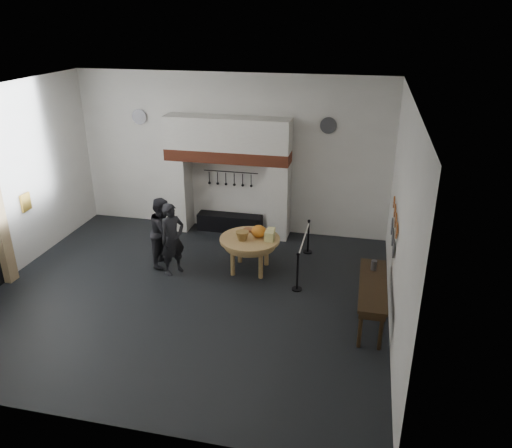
% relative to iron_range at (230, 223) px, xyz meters
% --- Properties ---
extents(floor, '(9.00, 8.00, 0.02)m').
position_rel_iron_range_xyz_m(floor, '(0.00, -3.72, -0.25)').
color(floor, black).
rests_on(floor, ground).
extents(ceiling, '(9.00, 8.00, 0.02)m').
position_rel_iron_range_xyz_m(ceiling, '(0.00, -3.72, 4.25)').
color(ceiling, silver).
rests_on(ceiling, wall_back).
extents(wall_back, '(9.00, 0.02, 4.50)m').
position_rel_iron_range_xyz_m(wall_back, '(0.00, 0.28, 2.00)').
color(wall_back, silver).
rests_on(wall_back, floor).
extents(wall_front, '(9.00, 0.02, 4.50)m').
position_rel_iron_range_xyz_m(wall_front, '(0.00, -7.72, 2.00)').
color(wall_front, silver).
rests_on(wall_front, floor).
extents(wall_right, '(0.02, 8.00, 4.50)m').
position_rel_iron_range_xyz_m(wall_right, '(4.50, -3.72, 2.00)').
color(wall_right, silver).
rests_on(wall_right, floor).
extents(chimney_pier_left, '(0.55, 0.70, 2.15)m').
position_rel_iron_range_xyz_m(chimney_pier_left, '(-1.48, -0.07, 0.82)').
color(chimney_pier_left, silver).
rests_on(chimney_pier_left, floor).
extents(chimney_pier_right, '(0.55, 0.70, 2.15)m').
position_rel_iron_range_xyz_m(chimney_pier_right, '(1.48, -0.07, 0.82)').
color(chimney_pier_right, silver).
rests_on(chimney_pier_right, floor).
extents(hearth_brick_band, '(3.50, 0.72, 0.32)m').
position_rel_iron_range_xyz_m(hearth_brick_band, '(0.00, -0.07, 2.06)').
color(hearth_brick_band, '#9E442B').
rests_on(hearth_brick_band, chimney_pier_left).
extents(chimney_hood, '(3.50, 0.70, 0.90)m').
position_rel_iron_range_xyz_m(chimney_hood, '(0.00, -0.07, 2.67)').
color(chimney_hood, silver).
rests_on(chimney_hood, hearth_brick_band).
extents(iron_range, '(1.90, 0.45, 0.50)m').
position_rel_iron_range_xyz_m(iron_range, '(0.00, 0.00, 0.00)').
color(iron_range, black).
rests_on(iron_range, floor).
extents(utensil_rail, '(1.60, 0.02, 0.02)m').
position_rel_iron_range_xyz_m(utensil_rail, '(0.00, 0.20, 1.50)').
color(utensil_rail, black).
rests_on(utensil_rail, wall_back).
extents(door_jamb_far, '(0.22, 0.30, 2.60)m').
position_rel_iron_range_xyz_m(door_jamb_far, '(-4.38, -4.02, 1.05)').
color(door_jamb_far, tan).
rests_on(door_jamb_far, floor).
extents(wall_plaque, '(0.05, 0.34, 0.44)m').
position_rel_iron_range_xyz_m(wall_plaque, '(-4.45, -2.92, 1.35)').
color(wall_plaque, gold).
rests_on(wall_plaque, wall_left).
extents(work_table, '(1.87, 1.87, 0.07)m').
position_rel_iron_range_xyz_m(work_table, '(1.14, -2.24, 0.59)').
color(work_table, tan).
rests_on(work_table, floor).
extents(pumpkin, '(0.36, 0.36, 0.31)m').
position_rel_iron_range_xyz_m(pumpkin, '(1.34, -2.14, 0.78)').
color(pumpkin, orange).
rests_on(pumpkin, work_table).
extents(cheese_block_big, '(0.22, 0.22, 0.24)m').
position_rel_iron_range_xyz_m(cheese_block_big, '(1.64, -2.29, 0.74)').
color(cheese_block_big, '#E4DE88').
rests_on(cheese_block_big, work_table).
extents(cheese_block_small, '(0.18, 0.18, 0.20)m').
position_rel_iron_range_xyz_m(cheese_block_small, '(1.62, -1.99, 0.72)').
color(cheese_block_small, '#FFF498').
rests_on(cheese_block_small, work_table).
extents(wicker_basket, '(0.40, 0.40, 0.22)m').
position_rel_iron_range_xyz_m(wicker_basket, '(0.99, -2.39, 0.73)').
color(wicker_basket, '#A27A3B').
rests_on(wicker_basket, work_table).
extents(bread_loaf, '(0.31, 0.18, 0.13)m').
position_rel_iron_range_xyz_m(bread_loaf, '(1.04, -1.89, 0.69)').
color(bread_loaf, '#AA6B3C').
rests_on(bread_loaf, work_table).
extents(visitor_near, '(0.74, 0.79, 1.82)m').
position_rel_iron_range_xyz_m(visitor_near, '(-0.67, -2.78, 0.66)').
color(visitor_near, black).
rests_on(visitor_near, floor).
extents(visitor_far, '(0.70, 0.88, 1.78)m').
position_rel_iron_range_xyz_m(visitor_far, '(-1.07, -2.38, 0.64)').
color(visitor_far, black).
rests_on(visitor_far, floor).
extents(side_table, '(0.55, 2.20, 0.06)m').
position_rel_iron_range_xyz_m(side_table, '(4.10, -3.90, 0.62)').
color(side_table, '#342613').
rests_on(side_table, floor).
extents(pewter_jug, '(0.12, 0.12, 0.22)m').
position_rel_iron_range_xyz_m(pewter_jug, '(4.10, -3.30, 0.76)').
color(pewter_jug, '#515257').
rests_on(pewter_jug, side_table).
extents(copper_pan_a, '(0.03, 0.34, 0.34)m').
position_rel_iron_range_xyz_m(copper_pan_a, '(4.46, -3.52, 1.70)').
color(copper_pan_a, '#C6662D').
rests_on(copper_pan_a, wall_right).
extents(copper_pan_b, '(0.03, 0.32, 0.32)m').
position_rel_iron_range_xyz_m(copper_pan_b, '(4.46, -2.97, 1.70)').
color(copper_pan_b, '#C6662D').
rests_on(copper_pan_b, wall_right).
extents(copper_pan_c, '(0.03, 0.30, 0.30)m').
position_rel_iron_range_xyz_m(copper_pan_c, '(4.46, -2.42, 1.70)').
color(copper_pan_c, '#C6662D').
rests_on(copper_pan_c, wall_right).
extents(copper_pan_d, '(0.03, 0.28, 0.28)m').
position_rel_iron_range_xyz_m(copper_pan_d, '(4.46, -1.87, 1.70)').
color(copper_pan_d, '#C6662D').
rests_on(copper_pan_d, wall_right).
extents(pewter_plate_left, '(0.03, 0.40, 0.40)m').
position_rel_iron_range_xyz_m(pewter_plate_left, '(4.46, -3.32, 1.20)').
color(pewter_plate_left, '#4C4C51').
rests_on(pewter_plate_left, wall_right).
extents(pewter_plate_mid, '(0.03, 0.40, 0.40)m').
position_rel_iron_range_xyz_m(pewter_plate_mid, '(4.46, -2.72, 1.20)').
color(pewter_plate_mid, '#4C4C51').
rests_on(pewter_plate_mid, wall_right).
extents(pewter_plate_right, '(0.03, 0.40, 0.40)m').
position_rel_iron_range_xyz_m(pewter_plate_right, '(4.46, -2.12, 1.20)').
color(pewter_plate_right, '#4C4C51').
rests_on(pewter_plate_right, wall_right).
extents(pewter_plate_back_left, '(0.44, 0.03, 0.44)m').
position_rel_iron_range_xyz_m(pewter_plate_back_left, '(-2.70, 0.24, 2.95)').
color(pewter_plate_back_left, '#4C4C51').
rests_on(pewter_plate_back_left, wall_back).
extents(pewter_plate_back_right, '(0.44, 0.03, 0.44)m').
position_rel_iron_range_xyz_m(pewter_plate_back_right, '(2.70, 0.24, 2.95)').
color(pewter_plate_back_right, '#4C4C51').
rests_on(pewter_plate_back_right, wall_back).
extents(barrier_post_near, '(0.05, 0.05, 0.90)m').
position_rel_iron_range_xyz_m(barrier_post_near, '(2.43, -2.96, 0.20)').
color(barrier_post_near, black).
rests_on(barrier_post_near, floor).
extents(barrier_post_far, '(0.05, 0.05, 0.90)m').
position_rel_iron_range_xyz_m(barrier_post_far, '(2.43, -0.96, 0.20)').
color(barrier_post_far, black).
rests_on(barrier_post_far, floor).
extents(barrier_rope, '(0.04, 2.00, 0.04)m').
position_rel_iron_range_xyz_m(barrier_rope, '(2.43, -1.96, 0.60)').
color(barrier_rope, silver).
rests_on(barrier_rope, barrier_post_near).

